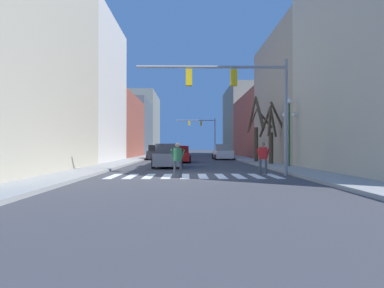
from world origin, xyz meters
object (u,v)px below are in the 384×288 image
car_parked_left_near (168,156)px  car_parked_right_near (167,151)px  traffic_signal_near (241,90)px  street_tree_right_near (271,133)px  traffic_signal_far (204,128)px  car_at_intersection (223,152)px  pedestrian_waiting_at_curb (263,155)px  street_tree_left_mid (257,130)px  car_parked_left_mid (157,153)px  street_lamp_right_corner (289,118)px  car_driving_toward_lane (180,152)px  car_parked_right_mid (179,154)px  pedestrian_near_right_corner (178,157)px

car_parked_left_near → car_parked_right_near: car_parked_left_near is taller
traffic_signal_near → street_tree_right_near: traffic_signal_near is taller
traffic_signal_far → car_at_intersection: size_ratio=1.55×
pedestrian_waiting_at_curb → street_tree_left_mid: 11.48m
street_tree_right_near → car_parked_left_mid: bearing=132.8°
street_lamp_right_corner → car_driving_toward_lane: bearing=109.6°
car_driving_toward_lane → car_parked_right_mid: car_driving_toward_lane is taller
car_parked_right_mid → street_tree_right_near: 9.15m
pedestrian_near_right_corner → traffic_signal_near: bearing=16.5°
traffic_signal_near → car_parked_left_mid: bearing=108.2°
traffic_signal_near → car_parked_right_near: size_ratio=1.60×
street_lamp_right_corner → car_parked_right_mid: street_lamp_right_corner is taller
street_tree_right_near → car_parked_right_near: bearing=109.9°
traffic_signal_far → car_parked_right_near: traffic_signal_far is taller
traffic_signal_far → car_at_intersection: bearing=-86.9°
car_at_intersection → pedestrian_near_right_corner: (-4.57, -20.43, 0.18)m
car_parked_right_near → pedestrian_waiting_at_curb: 36.22m
traffic_signal_far → car_driving_toward_lane: size_ratio=1.76×
traffic_signal_far → car_parked_left_mid: traffic_signal_far is taller
traffic_signal_far → pedestrian_near_right_corner: size_ratio=4.41×
car_at_intersection → pedestrian_waiting_at_curb: car_at_intersection is taller
traffic_signal_far → street_tree_right_near: (3.64, -31.78, -2.37)m
car_driving_toward_lane → car_parked_right_mid: (0.35, -14.38, -0.02)m
traffic_signal_near → street_tree_left_mid: 12.29m
car_parked_right_near → traffic_signal_far: bearing=-58.7°
car_parked_right_mid → pedestrian_waiting_at_curb: bearing=20.8°
car_at_intersection → street_tree_right_near: street_tree_right_near is taller
pedestrian_waiting_at_curb → car_parked_right_near: bearing=126.0°
car_parked_right_near → pedestrian_waiting_at_curb: (7.52, -35.43, 0.27)m
street_lamp_right_corner → pedestrian_waiting_at_curb: bearing=-123.6°
car_parked_right_mid → car_parked_left_mid: (-2.78, 5.89, 0.04)m
car_parked_right_near → street_tree_right_near: size_ratio=0.99×
street_tree_right_near → car_parked_left_near: bearing=-166.7°
car_driving_toward_lane → car_at_intersection: (5.22, -8.17, 0.06)m
car_parked_left_near → traffic_signal_far: bearing=172.6°
traffic_signal_far → car_driving_toward_lane: bearing=-108.4°
pedestrian_near_right_corner → street_tree_right_near: street_tree_right_near is taller
car_parked_right_mid → street_tree_left_mid: size_ratio=0.82×
car_parked_left_near → car_parked_right_near: bearing=-176.0°
car_driving_toward_lane → car_parked_left_mid: bearing=-16.0°
car_at_intersection → pedestrian_near_right_corner: bearing=167.4°
street_lamp_right_corner → street_tree_left_mid: size_ratio=0.78×
car_parked_right_near → street_tree_left_mid: (9.77, -24.35, 2.26)m
street_lamp_right_corner → traffic_signal_far: bearing=96.5°
traffic_signal_far → car_parked_left_near: 34.21m
car_parked_left_near → pedestrian_near_right_corner: car_parked_left_near is taller
car_driving_toward_lane → car_parked_right_near: bearing=-164.3°
street_lamp_right_corner → street_tree_right_near: street_tree_right_near is taller
car_driving_toward_lane → car_parked_right_mid: bearing=1.4°
street_tree_right_near → car_driving_toward_lane: bearing=111.7°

